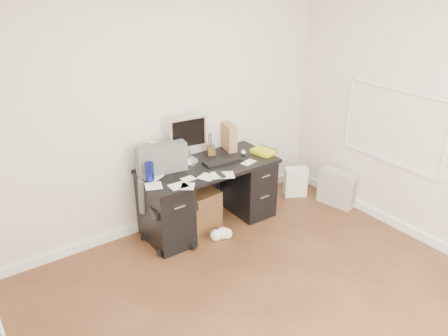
# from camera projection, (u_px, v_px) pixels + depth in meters

# --- Properties ---
(ground) EXTENTS (4.00, 4.00, 0.00)m
(ground) POSITION_uv_depth(u_px,v_px,m) (288.00, 321.00, 3.65)
(ground) COLOR #482717
(ground) RESTS_ON ground
(room_shell) EXTENTS (4.02, 4.02, 2.71)m
(room_shell) POSITION_uv_depth(u_px,v_px,m) (304.00, 133.00, 2.99)
(room_shell) COLOR silver
(room_shell) RESTS_ON ground
(desk) EXTENTS (1.50, 0.70, 0.75)m
(desk) POSITION_uv_depth(u_px,v_px,m) (209.00, 193.00, 4.86)
(desk) COLOR black
(desk) RESTS_ON ground
(loose_papers) EXTENTS (1.10, 0.60, 0.00)m
(loose_papers) POSITION_uv_depth(u_px,v_px,m) (195.00, 171.00, 4.57)
(loose_papers) COLOR white
(loose_papers) RESTS_ON desk
(lcd_monitor) EXTENTS (0.44, 0.28, 0.53)m
(lcd_monitor) POSITION_uv_depth(u_px,v_px,m) (188.00, 140.00, 4.65)
(lcd_monitor) COLOR silver
(lcd_monitor) RESTS_ON desk
(keyboard) EXTENTS (0.45, 0.18, 0.02)m
(keyboard) POSITION_uv_depth(u_px,v_px,m) (223.00, 161.00, 4.77)
(keyboard) COLOR black
(keyboard) RESTS_ON desk
(computer_mouse) EXTENTS (0.09, 0.09, 0.07)m
(computer_mouse) POSITION_uv_depth(u_px,v_px,m) (243.00, 153.00, 4.93)
(computer_mouse) COLOR silver
(computer_mouse) RESTS_ON desk
(travel_mug) EXTENTS (0.10, 0.10, 0.19)m
(travel_mug) POSITION_uv_depth(u_px,v_px,m) (150.00, 172.00, 4.32)
(travel_mug) COLOR navy
(travel_mug) RESTS_ON desk
(white_binder) EXTENTS (0.21, 0.27, 0.28)m
(white_binder) POSITION_uv_depth(u_px,v_px,m) (159.00, 156.00, 4.56)
(white_binder) COLOR silver
(white_binder) RESTS_ON desk
(magazine_file) EXTENTS (0.18, 0.29, 0.31)m
(magazine_file) POSITION_uv_depth(u_px,v_px,m) (229.00, 137.00, 5.05)
(magazine_file) COLOR olive
(magazine_file) RESTS_ON desk
(pen_cup) EXTENTS (0.14, 0.14, 0.25)m
(pen_cup) POSITION_uv_depth(u_px,v_px,m) (211.00, 144.00, 4.91)
(pen_cup) COLOR #503017
(pen_cup) RESTS_ON desk
(yellow_book) EXTENTS (0.24, 0.28, 0.04)m
(yellow_book) POSITION_uv_depth(u_px,v_px,m) (264.00, 151.00, 4.99)
(yellow_book) COLOR yellow
(yellow_book) RESTS_ON desk
(paper_remote) EXTENTS (0.30, 0.28, 0.02)m
(paper_remote) POSITION_uv_depth(u_px,v_px,m) (223.00, 174.00, 4.47)
(paper_remote) COLOR white
(paper_remote) RESTS_ON desk
(office_chair) EXTENTS (0.68, 0.68, 1.06)m
(office_chair) POSITION_uv_depth(u_px,v_px,m) (169.00, 198.00, 4.50)
(office_chair) COLOR #515451
(office_chair) RESTS_ON ground
(pc_tower) EXTENTS (0.29, 0.47, 0.44)m
(pc_tower) POSITION_uv_depth(u_px,v_px,m) (337.00, 188.00, 5.37)
(pc_tower) COLOR #B3AFA1
(pc_tower) RESTS_ON ground
(shopping_bag) EXTENTS (0.35, 0.31, 0.38)m
(shopping_bag) POSITION_uv_depth(u_px,v_px,m) (296.00, 182.00, 5.58)
(shopping_bag) COLOR white
(shopping_bag) RESTS_ON ground
(wicker_basket) EXTENTS (0.46, 0.46, 0.43)m
(wicker_basket) POSITION_uv_depth(u_px,v_px,m) (196.00, 208.00, 4.93)
(wicker_basket) COLOR #523418
(wicker_basket) RESTS_ON ground
(desk_printer) EXTENTS (0.48, 0.44, 0.23)m
(desk_printer) POSITION_uv_depth(u_px,v_px,m) (251.00, 193.00, 5.46)
(desk_printer) COLOR slate
(desk_printer) RESTS_ON ground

